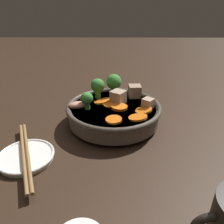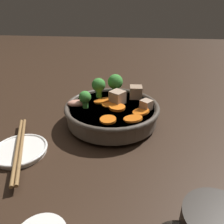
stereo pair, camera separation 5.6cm
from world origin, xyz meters
name	(u,v)px [view 1 (the left image)]	position (x,y,z in m)	size (l,w,h in m)	color
ground_plane	(112,123)	(0.00, 0.00, 0.00)	(3.00, 3.00, 0.00)	black
stirfry_bowl	(112,110)	(0.00, 0.00, 0.04)	(0.24, 0.24, 0.11)	#51473D
side_saucer	(24,157)	(0.18, 0.15, 0.01)	(0.11, 0.11, 0.01)	white
chopsticks_pair	(23,153)	(0.18, 0.15, 0.02)	(0.11, 0.22, 0.01)	olive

